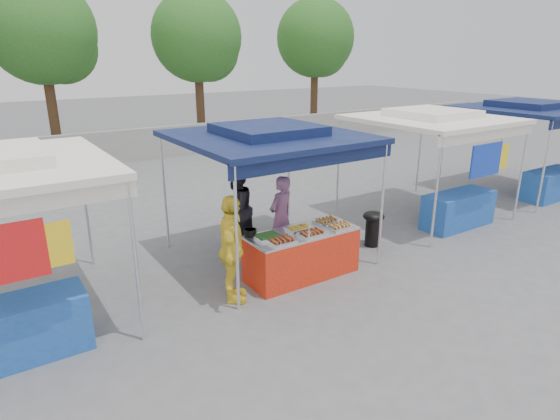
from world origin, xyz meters
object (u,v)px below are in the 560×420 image
vendor_table (302,254)px  helper_man (237,209)px  vendor_woman (281,217)px  cooking_pot (250,233)px  wok_burner (373,225)px  customer_person (232,250)px

vendor_table → helper_man: 1.84m
vendor_woman → helper_man: 0.98m
vendor_woman → cooking_pot: bearing=13.9°
vendor_table → vendor_woman: size_ratio=1.23×
vendor_table → wok_burner: size_ratio=2.68×
vendor_table → helper_man: helper_man is taller
vendor_table → vendor_woman: 1.02m
customer_person → helper_man: bearing=0.1°
wok_burner → helper_man: size_ratio=0.44×
wok_burner → vendor_woman: (-1.88, 0.59, 0.37)m
vendor_table → helper_man: size_ratio=1.19×
vendor_woman → vendor_table: bearing=62.6°
vendor_table → wok_burner: bearing=9.3°
cooking_pot → wok_burner: cooking_pot is taller
cooking_pot → vendor_woman: vendor_woman is taller
vendor_table → wok_burner: (2.05, 0.34, 0.02)m
vendor_woman → helper_man: (-0.51, 0.83, 0.03)m
customer_person → cooking_pot: bearing=-23.7°
wok_burner → helper_man: helper_man is taller
vendor_woman → helper_man: bearing=-75.5°
vendor_woman → customer_person: customer_person is taller
helper_man → vendor_table: bearing=68.2°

